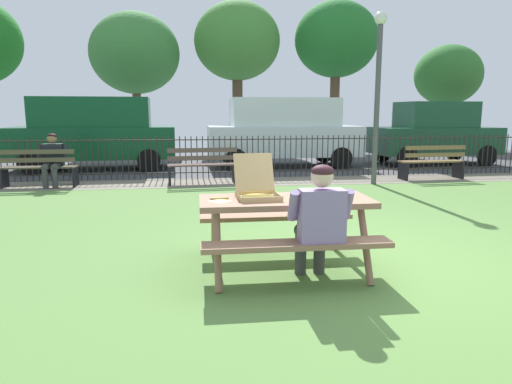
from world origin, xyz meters
TOP-DOWN VIEW (x-y plane):
  - ground at (0.00, 1.41)m, footprint 28.00×10.81m
  - cobblestone_walkway at (0.00, 6.11)m, footprint 28.00×1.40m
  - street_asphalt at (0.00, 10.31)m, footprint 28.00×7.00m
  - picnic_table_foreground at (-1.02, -0.14)m, footprint 1.81×1.50m
  - pizza_box_open at (-1.32, -0.06)m, footprint 0.46×0.55m
  - pizza_slice_on_table at (-1.71, -0.16)m, footprint 0.20×0.21m
  - adult_at_table at (-0.80, -0.64)m, footprint 0.61×0.59m
  - iron_fence_streetside at (0.00, 6.81)m, footprint 22.50×0.03m
  - park_bench_left at (-5.41, 5.97)m, footprint 1.61×0.49m
  - park_bench_center at (-1.79, 5.97)m, footprint 1.63×0.58m
  - park_bench_right at (3.92, 5.97)m, footprint 1.62×0.55m
  - person_on_park_bench at (-5.12, 5.99)m, footprint 0.62×0.60m
  - lamp_post_walkway at (2.19, 5.40)m, footprint 0.28×0.28m
  - parked_car_left at (-4.84, 9.20)m, footprint 4.69×2.15m
  - parked_car_center at (0.77, 9.20)m, footprint 4.62×1.99m
  - parked_car_right at (5.69, 9.20)m, footprint 3.95×1.94m
  - far_tree_midleft at (-4.32, 15.48)m, footprint 3.68×3.68m
  - far_tree_center at (-0.06, 15.48)m, footprint 3.64×3.64m
  - far_tree_midright at (4.28, 15.48)m, footprint 3.62×3.62m
  - far_tree_right at (9.61, 15.48)m, footprint 2.99×2.99m

SIDE VIEW (x-z plane):
  - ground at x=0.00m, z-range -0.02..0.00m
  - street_asphalt at x=0.00m, z-range -0.01..0.00m
  - cobblestone_walkway at x=0.00m, z-range -0.01..0.00m
  - park_bench_left at x=-5.41m, z-range -0.01..0.84m
  - park_bench_center at x=-1.79m, z-range -0.01..0.84m
  - park_bench_right at x=3.92m, z-range -0.01..0.84m
  - iron_fence_streetside at x=0.00m, z-range 0.01..1.08m
  - picnic_table_foreground at x=-1.02m, z-range 0.20..0.99m
  - adult_at_table at x=-0.80m, z-range 0.06..1.25m
  - person_on_park_bench at x=-5.12m, z-range 0.06..1.25m
  - pizza_slice_on_table at x=-1.71m, z-range 0.77..0.79m
  - pizza_box_open at x=-1.32m, z-range 0.63..1.08m
  - parked_car_right at x=5.69m, z-range 0.02..2.00m
  - parked_car_left at x=-4.84m, z-range 0.06..2.14m
  - parked_car_center at x=0.77m, z-range 0.06..2.14m
  - lamp_post_walkway at x=2.19m, z-range 0.44..4.29m
  - far_tree_right at x=9.61m, z-range 0.97..5.64m
  - far_tree_midleft at x=-4.32m, z-range 1.18..6.90m
  - far_tree_center at x=-0.06m, z-range 1.45..7.72m
  - far_tree_midright at x=4.28m, z-range 1.53..7.95m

